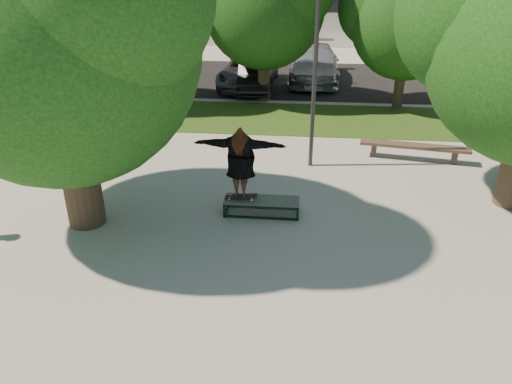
# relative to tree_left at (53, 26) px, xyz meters

# --- Properties ---
(ground) EXTENTS (120.00, 120.00, 0.00)m
(ground) POSITION_rel_tree_left_xyz_m (4.29, -1.09, -4.42)
(ground) COLOR #9B968E
(ground) RESTS_ON ground
(grass_strip) EXTENTS (30.00, 4.00, 0.02)m
(grass_strip) POSITION_rel_tree_left_xyz_m (5.29, 8.41, -4.41)
(grass_strip) COLOR #214012
(grass_strip) RESTS_ON ground
(asphalt_strip) EXTENTS (40.00, 8.00, 0.01)m
(asphalt_strip) POSITION_rel_tree_left_xyz_m (4.29, 14.91, -4.42)
(asphalt_strip) COLOR black
(asphalt_strip) RESTS_ON ground
(tree_left) EXTENTS (6.96, 5.95, 7.12)m
(tree_left) POSITION_rel_tree_left_xyz_m (0.00, 0.00, 0.00)
(tree_left) COLOR #38281E
(tree_left) RESTS_ON ground
(bg_tree_left) EXTENTS (5.28, 4.51, 5.77)m
(bg_tree_left) POSITION_rel_tree_left_xyz_m (-2.28, 9.98, -0.69)
(bg_tree_left) COLOR #38281E
(bg_tree_left) RESTS_ON ground
(bg_tree_mid) EXTENTS (5.76, 4.92, 6.24)m
(bg_tree_mid) POSITION_rel_tree_left_xyz_m (3.22, 10.98, -0.41)
(bg_tree_mid) COLOR #38281E
(bg_tree_mid) RESTS_ON ground
(bg_tree_right) EXTENTS (5.04, 4.31, 5.43)m
(bg_tree_right) POSITION_rel_tree_left_xyz_m (8.73, 10.47, -0.93)
(bg_tree_right) COLOR #38281E
(bg_tree_right) RESTS_ON ground
(lamppost) EXTENTS (0.25, 0.15, 6.11)m
(lamppost) POSITION_rel_tree_left_xyz_m (5.29, 3.91, -1.27)
(lamppost) COLOR #2D2D30
(lamppost) RESTS_ON ground
(grind_box) EXTENTS (1.80, 0.60, 0.38)m
(grind_box) POSITION_rel_tree_left_xyz_m (4.13, 0.76, -4.23)
(grind_box) COLOR black
(grind_box) RESTS_ON ground
(skater_rig) EXTENTS (2.16, 0.69, 1.81)m
(skater_rig) POSITION_rel_tree_left_xyz_m (3.62, 0.76, -3.10)
(skater_rig) COLOR white
(skater_rig) RESTS_ON grind_box
(bench) EXTENTS (3.25, 0.93, 0.49)m
(bench) POSITION_rel_tree_left_xyz_m (8.41, 4.65, -4.01)
(bench) COLOR #4D3C2E
(bench) RESTS_ON ground
(car_silver_a) EXTENTS (1.78, 4.12, 1.39)m
(car_silver_a) POSITION_rel_tree_left_xyz_m (-3.57, 14.75, -3.73)
(car_silver_a) COLOR #A5A5AA
(car_silver_a) RESTS_ON asphalt_strip
(car_dark) EXTENTS (1.64, 3.98, 1.28)m
(car_dark) POSITION_rel_tree_left_xyz_m (2.71, 12.41, -3.78)
(car_dark) COLOR black
(car_dark) RESTS_ON asphalt_strip
(car_grey) EXTENTS (2.55, 5.22, 1.43)m
(car_grey) POSITION_rel_tree_left_xyz_m (2.37, 13.24, -3.71)
(car_grey) COLOR #55565A
(car_grey) RESTS_ON asphalt_strip
(car_silver_b) EXTENTS (2.35, 5.69, 1.64)m
(car_silver_b) POSITION_rel_tree_left_xyz_m (5.42, 14.73, -3.60)
(car_silver_b) COLOR silver
(car_silver_b) RESTS_ON asphalt_strip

